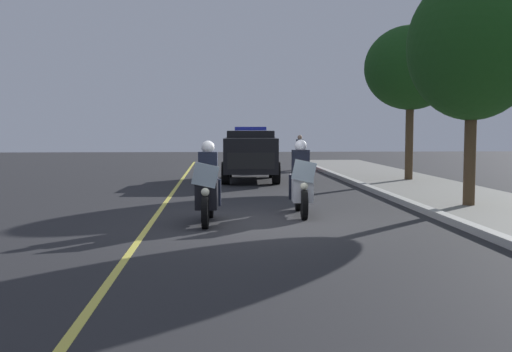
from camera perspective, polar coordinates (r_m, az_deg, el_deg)
name	(u,v)px	position (r m, az deg, el deg)	size (l,w,h in m)	color
ground_plane	(260,223)	(12.69, 0.34, -4.47)	(80.00, 80.00, 0.00)	#28282B
curb_strip	(447,218)	(13.54, 17.45, -3.79)	(48.00, 0.24, 0.15)	#B7B5AD
lane_stripe_center	(150,224)	(12.74, -9.91, -4.48)	(48.00, 0.12, 0.01)	#E0D14C
police_motorcycle_lead_left	(208,190)	(12.74, -4.56, -1.27)	(2.14, 0.59, 1.72)	black
police_motorcycle_lead_right	(301,184)	(13.93, 4.26, -0.79)	(2.14, 0.59, 1.72)	black
police_suv	(251,153)	(23.15, -0.51, 2.20)	(4.99, 2.27, 2.05)	black
cyclist_background	(300,153)	(28.65, 4.12, 2.17)	(1.76, 0.33, 1.69)	black
tree_mid_block	(473,47)	(15.85, 19.67, 11.33)	(3.14, 3.14, 5.64)	#4C3823
tree_far_back	(411,68)	(23.30, 14.30, 9.77)	(3.38, 3.38, 5.65)	#4C3823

